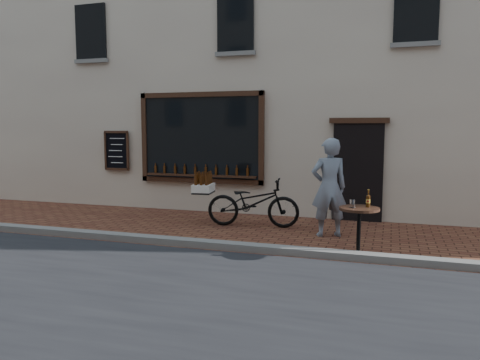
% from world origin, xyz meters
% --- Properties ---
extents(ground, '(90.00, 90.00, 0.00)m').
position_xyz_m(ground, '(0.00, 0.00, 0.00)').
color(ground, '#582A1C').
rests_on(ground, ground).
extents(kerb, '(90.00, 0.25, 0.12)m').
position_xyz_m(kerb, '(0.00, 0.20, 0.06)').
color(kerb, slate).
rests_on(kerb, ground).
extents(shop_building, '(28.00, 6.20, 10.00)m').
position_xyz_m(shop_building, '(0.00, 6.50, 5.00)').
color(shop_building, beige).
rests_on(shop_building, ground).
extents(cargo_bicycle, '(2.33, 0.93, 1.11)m').
position_xyz_m(cargo_bicycle, '(-0.20, 2.12, 0.53)').
color(cargo_bicycle, black).
rests_on(cargo_bicycle, ground).
extents(bistro_table, '(0.64, 0.64, 1.11)m').
position_xyz_m(bistro_table, '(2.15, 0.35, 0.59)').
color(bistro_table, black).
rests_on(bistro_table, ground).
extents(pedestrian, '(0.82, 0.70, 1.91)m').
position_xyz_m(pedestrian, '(1.48, 1.75, 0.96)').
color(pedestrian, slate).
rests_on(pedestrian, ground).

